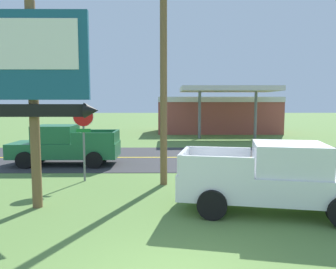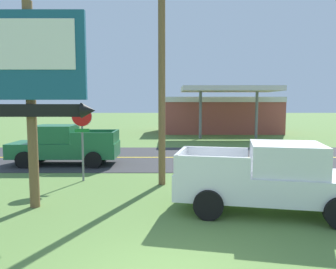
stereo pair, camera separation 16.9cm
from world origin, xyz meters
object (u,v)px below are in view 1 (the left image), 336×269
pickup_white_parked_on_lawn (274,178)px  motel_sign (33,72)px  pickup_green_on_road (64,145)px  stop_sign (83,130)px  utility_pole (164,44)px  gas_station (217,113)px

pickup_white_parked_on_lawn → motel_sign: bearing=177.7°
motel_sign → pickup_green_on_road: 7.50m
stop_sign → utility_pole: utility_pole is taller
gas_station → stop_sign: bearing=-112.1°
pickup_white_parked_on_lawn → pickup_green_on_road: same height
motel_sign → utility_pole: size_ratio=0.60×
stop_sign → pickup_green_on_road: 4.02m
stop_sign → pickup_green_on_road: stop_sign is taller
motel_sign → stop_sign: 3.90m
pickup_green_on_road → gas_station: bearing=59.4°
gas_station → pickup_green_on_road: size_ratio=2.31×
stop_sign → pickup_green_on_road: (-1.83, 3.41, -1.06)m
motel_sign → gas_station: size_ratio=0.49×
gas_station → pickup_green_on_road: bearing=-120.6°
stop_sign → pickup_white_parked_on_lawn: 7.31m
pickup_green_on_road → utility_pole: bearing=-38.6°
stop_sign → pickup_white_parked_on_lawn: size_ratio=0.54×
stop_sign → utility_pole: size_ratio=0.30×
utility_pole → pickup_white_parked_on_lawn: utility_pole is taller
utility_pole → pickup_white_parked_on_lawn: (3.13, -3.10, -4.23)m
motel_sign → utility_pole: bearing=37.7°
pickup_white_parked_on_lawn → pickup_green_on_road: (-8.08, 7.05, 0.00)m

